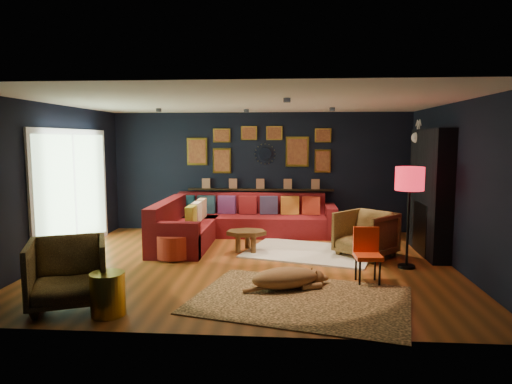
# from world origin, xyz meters

# --- Properties ---
(floor) EXTENTS (6.50, 6.50, 0.00)m
(floor) POSITION_xyz_m (0.00, 0.00, 0.00)
(floor) COLOR #9B4F1F
(floor) RESTS_ON ground
(room_walls) EXTENTS (6.50, 6.50, 6.50)m
(room_walls) POSITION_xyz_m (0.00, 0.00, 1.59)
(room_walls) COLOR black
(room_walls) RESTS_ON ground
(sectional) EXTENTS (3.41, 2.69, 0.86)m
(sectional) POSITION_xyz_m (-0.61, 1.81, 0.32)
(sectional) COLOR maroon
(sectional) RESTS_ON ground
(ledge) EXTENTS (3.20, 0.12, 0.04)m
(ledge) POSITION_xyz_m (0.00, 2.68, 0.92)
(ledge) COLOR black
(ledge) RESTS_ON room_walls
(gallery_wall) EXTENTS (3.15, 0.04, 1.02)m
(gallery_wall) POSITION_xyz_m (-0.01, 2.72, 1.81)
(gallery_wall) COLOR gold
(gallery_wall) RESTS_ON room_walls
(sunburst_mirror) EXTENTS (0.47, 0.16, 0.47)m
(sunburst_mirror) POSITION_xyz_m (0.10, 2.72, 1.70)
(sunburst_mirror) COLOR silver
(sunburst_mirror) RESTS_ON room_walls
(fireplace) EXTENTS (0.31, 1.60, 2.20)m
(fireplace) POSITION_xyz_m (3.09, 0.90, 1.02)
(fireplace) COLOR black
(fireplace) RESTS_ON ground
(deer_head) EXTENTS (0.50, 0.28, 0.45)m
(deer_head) POSITION_xyz_m (3.14, 1.40, 2.05)
(deer_head) COLOR white
(deer_head) RESTS_ON fireplace
(sliding_door) EXTENTS (0.06, 2.80, 2.20)m
(sliding_door) POSITION_xyz_m (-3.22, 0.60, 1.10)
(sliding_door) COLOR white
(sliding_door) RESTS_ON ground
(ceiling_spots) EXTENTS (3.30, 2.50, 0.06)m
(ceiling_spots) POSITION_xyz_m (-0.00, 0.80, 2.56)
(ceiling_spots) COLOR black
(ceiling_spots) RESTS_ON room_walls
(shag_rug) EXTENTS (2.52, 2.12, 0.03)m
(shag_rug) POSITION_xyz_m (1.00, 0.78, 0.01)
(shag_rug) COLOR silver
(shag_rug) RESTS_ON ground
(leopard_rug) EXTENTS (3.03, 2.48, 0.02)m
(leopard_rug) POSITION_xyz_m (0.80, -1.65, 0.01)
(leopard_rug) COLOR tan
(leopard_rug) RESTS_ON ground
(coffee_table) EXTENTS (0.78, 0.61, 0.37)m
(coffee_table) POSITION_xyz_m (-0.12, 0.74, 0.32)
(coffee_table) COLOR brown
(coffee_table) RESTS_ON shag_rug
(pouf) EXTENTS (0.59, 0.59, 0.39)m
(pouf) POSITION_xyz_m (-1.30, 0.20, 0.22)
(pouf) COLOR #A52A1B
(pouf) RESTS_ON shag_rug
(armchair_left) EXTENTS (1.14, 1.11, 0.91)m
(armchair_left) POSITION_xyz_m (-2.03, -2.05, 0.45)
(armchair_left) COLOR #B58B42
(armchair_left) RESTS_ON ground
(armchair_right) EXTENTS (1.16, 1.15, 0.87)m
(armchair_right) POSITION_xyz_m (1.96, 0.60, 0.43)
(armchair_right) COLOR #B58B42
(armchair_right) RESTS_ON ground
(gold_stool) EXTENTS (0.40, 0.40, 0.50)m
(gold_stool) POSITION_xyz_m (-1.43, -2.29, 0.25)
(gold_stool) COLOR gold
(gold_stool) RESTS_ON ground
(orange_chair) EXTENTS (0.38, 0.38, 0.78)m
(orange_chair) POSITION_xyz_m (1.75, -0.82, 0.45)
(orange_chair) COLOR black
(orange_chair) RESTS_ON ground
(floor_lamp) EXTENTS (0.44, 0.44, 1.60)m
(floor_lamp) POSITION_xyz_m (2.50, -0.05, 1.34)
(floor_lamp) COLOR black
(floor_lamp) RESTS_ON ground
(dog) EXTENTS (1.40, 1.03, 0.40)m
(dog) POSITION_xyz_m (0.60, -1.25, 0.21)
(dog) COLOR #A06C3C
(dog) RESTS_ON leopard_rug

